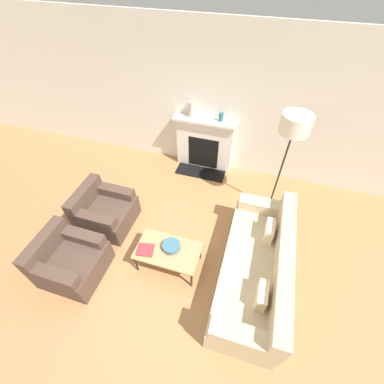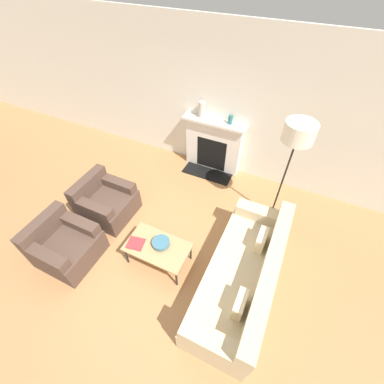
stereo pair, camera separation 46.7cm
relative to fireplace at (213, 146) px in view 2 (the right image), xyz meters
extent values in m
plane|color=#A87547|center=(-0.09, -2.71, -0.57)|extent=(18.00, 18.00, 0.00)
cube|color=silver|center=(-0.09, 0.14, 0.88)|extent=(18.00, 0.06, 2.90)
cube|color=silver|center=(0.00, 0.01, -0.01)|extent=(1.19, 0.20, 1.12)
cube|color=black|center=(0.00, -0.07, -0.17)|extent=(0.65, 0.04, 0.73)
cube|color=black|center=(0.00, -0.27, -0.56)|extent=(1.07, 0.40, 0.02)
cube|color=silver|center=(0.00, -0.02, 0.58)|extent=(1.31, 0.28, 0.05)
cube|color=#CCB78E|center=(1.40, -2.42, -0.35)|extent=(0.88, 2.29, 0.45)
cube|color=#CCB78E|center=(1.75, -2.42, 0.10)|extent=(0.20, 2.29, 0.44)
cube|color=#CCB78E|center=(1.40, -1.39, -0.02)|extent=(0.81, 0.22, 0.20)
cube|color=#CCB78E|center=(1.40, -3.46, -0.02)|extent=(0.81, 0.22, 0.20)
cube|color=beige|center=(1.53, -1.91, 0.02)|extent=(0.12, 0.32, 0.28)
cube|color=beige|center=(1.53, -2.94, 0.02)|extent=(0.12, 0.32, 0.28)
cube|color=#4C382D|center=(-1.22, -3.12, -0.36)|extent=(0.87, 0.85, 0.42)
cube|color=#4C382D|center=(-1.57, -3.12, 0.02)|extent=(0.18, 0.85, 0.33)
cube|color=#4C382D|center=(-1.22, -3.45, -0.07)|extent=(0.78, 0.18, 0.16)
cube|color=#4C382D|center=(-1.22, -2.78, -0.07)|extent=(0.78, 0.18, 0.16)
cube|color=#4C382D|center=(-1.22, -2.10, -0.36)|extent=(0.87, 0.85, 0.42)
cube|color=#4C382D|center=(-1.57, -2.10, 0.02)|extent=(0.18, 0.85, 0.33)
cube|color=#4C382D|center=(-1.22, -2.43, -0.07)|extent=(0.78, 0.18, 0.16)
cube|color=#4C382D|center=(-1.22, -1.77, -0.07)|extent=(0.78, 0.18, 0.16)
cube|color=tan|center=(0.13, -2.57, -0.17)|extent=(0.97, 0.57, 0.03)
cylinder|color=black|center=(-0.32, -2.82, -0.38)|extent=(0.03, 0.03, 0.38)
cylinder|color=black|center=(0.57, -2.82, -0.38)|extent=(0.03, 0.03, 0.38)
cylinder|color=black|center=(-0.32, -2.32, -0.38)|extent=(0.03, 0.03, 0.38)
cylinder|color=black|center=(0.57, -2.32, -0.38)|extent=(0.03, 0.03, 0.38)
cylinder|color=#38667A|center=(0.17, -2.52, -0.15)|extent=(0.09, 0.09, 0.02)
cylinder|color=#38667A|center=(0.17, -2.52, -0.10)|extent=(0.27, 0.27, 0.07)
cube|color=#9E2D33|center=(-0.20, -2.67, -0.15)|extent=(0.28, 0.26, 0.02)
cylinder|color=black|center=(1.56, -0.85, -0.56)|extent=(0.36, 0.36, 0.03)
cylinder|color=black|center=(1.56, -0.85, 0.31)|extent=(0.03, 0.03, 1.69)
cylinder|color=silver|center=(1.56, -0.85, 1.26)|extent=(0.45, 0.45, 0.29)
cylinder|color=beige|center=(-0.29, 0.01, 0.76)|extent=(0.13, 0.13, 0.32)
cylinder|color=#28666B|center=(0.31, 0.01, 0.69)|extent=(0.08, 0.08, 0.18)
camera|label=1|loc=(1.08, -4.44, 3.23)|focal=24.00mm
camera|label=2|loc=(1.51, -4.27, 3.23)|focal=24.00mm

